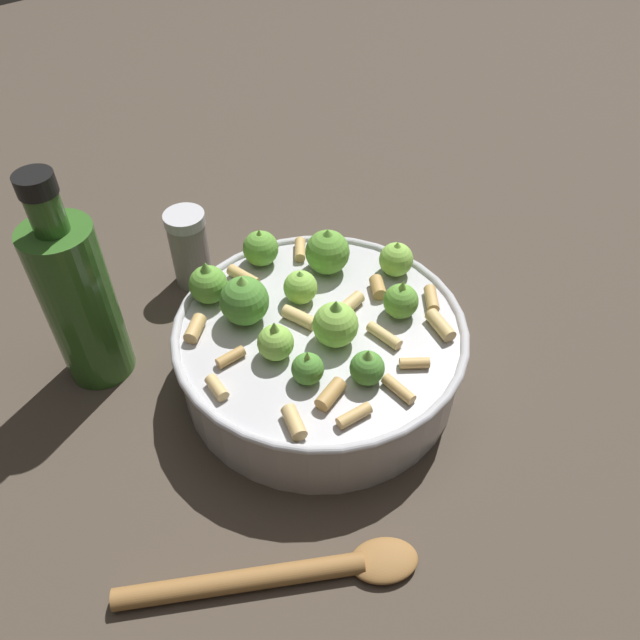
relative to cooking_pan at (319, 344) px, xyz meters
name	(u,v)px	position (x,y,z in m)	size (l,w,h in m)	color
ground_plane	(320,375)	(0.00, 0.00, -0.04)	(2.40, 2.40, 0.00)	#42382D
cooking_pan	(319,344)	(0.00, 0.00, 0.00)	(0.26, 0.26, 0.12)	#B7B7BC
pepper_shaker	(190,248)	(-0.19, -0.02, 0.00)	(0.04, 0.04, 0.09)	gray
olive_oil_bottle	(79,300)	(-0.14, -0.15, 0.05)	(0.06, 0.06, 0.21)	#336023
wooden_spoon	(288,574)	(0.14, -0.15, -0.03)	(0.14, 0.20, 0.02)	olive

